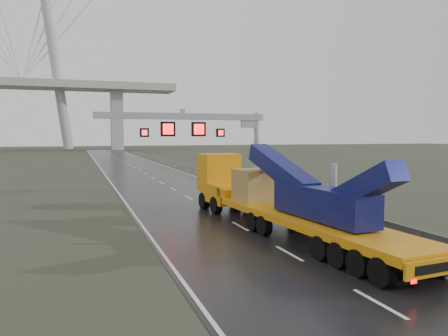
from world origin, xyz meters
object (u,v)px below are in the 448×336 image
object	(u,v)px
sign_gantry	(206,130)
exit_sign_pair	(293,179)
heavy_haul_truck	(267,195)
striped_barrier	(252,187)

from	to	relation	value
sign_gantry	exit_sign_pair	size ratio (longest dim) A/B	5.76
sign_gantry	heavy_haul_truck	world-z (taller)	sign_gantry
sign_gantry	exit_sign_pair	world-z (taller)	sign_gantry
heavy_haul_truck	exit_sign_pair	xyz separation A→B (m)	(5.58, 7.49, 0.00)
sign_gantry	striped_barrier	xyz separation A→B (m)	(3.90, -1.09, -5.03)
heavy_haul_truck	striped_barrier	xyz separation A→B (m)	(4.48, 13.16, -1.23)
heavy_haul_truck	exit_sign_pair	size ratio (longest dim) A/B	7.75
heavy_haul_truck	striped_barrier	bearing A→B (deg)	66.49
heavy_haul_truck	exit_sign_pair	distance (m)	9.34
striped_barrier	exit_sign_pair	bearing A→B (deg)	-84.56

